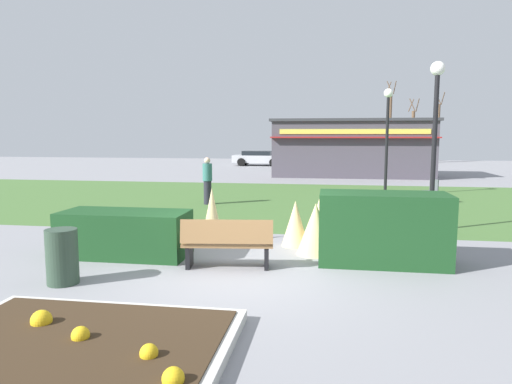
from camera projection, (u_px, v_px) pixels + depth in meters
name	position (u px, v px, depth m)	size (l,w,h in m)	color
ground_plane	(241.00, 273.00, 8.38)	(80.00, 80.00, 0.00)	gray
lawn_patch	(288.00, 201.00, 17.58)	(36.00, 12.00, 0.01)	#446B33
flower_bed	(77.00, 347.00, 5.26)	(3.50, 2.56, 0.32)	beige
park_bench	(227.00, 243.00, 8.61)	(1.75, 0.73, 0.95)	olive
hedge_left	(125.00, 234.00, 9.50)	(2.59, 1.10, 0.93)	#19421E
hedge_right	(383.00, 228.00, 8.92)	(2.43, 1.10, 1.38)	#19421E
ornamental_grass_behind_left	(212.00, 216.00, 10.56)	(0.53, 0.53, 1.29)	#D1BC7F
ornamental_grass_behind_right	(295.00, 223.00, 10.36)	(0.61, 0.61, 1.03)	#D1BC7F
ornamental_grass_behind_center	(316.00, 229.00, 9.64)	(0.80, 0.80, 1.08)	#D1BC7F
ornamental_grass_behind_far	(321.00, 220.00, 10.12)	(0.71, 0.71, 1.25)	#D1BC7F
lamppost_mid	(435.00, 126.00, 11.74)	(0.36, 0.36, 4.32)	black
lamppost_far	(387.00, 129.00, 18.54)	(0.36, 0.36, 4.32)	black
trash_bin	(62.00, 257.00, 7.72)	(0.52, 0.52, 0.93)	#2D4233
food_kiosk	(351.00, 148.00, 28.02)	(9.57, 4.49, 3.43)	#47424C
cafe_chair_west	(398.00, 204.00, 13.22)	(0.59, 0.59, 0.89)	#4C5156
cafe_chair_east	(431.00, 189.00, 16.77)	(0.59, 0.59, 0.89)	#4C5156
person_strolling	(207.00, 180.00, 16.58)	(0.34, 0.34, 1.69)	#23232D
parked_car_west_slot	(259.00, 158.00, 37.73)	(4.24, 2.14, 1.20)	#B7BABF
tree_left_bg	(438.00, 131.00, 42.41)	(0.91, 0.96, 6.35)	brown
tree_right_bg	(390.00, 126.00, 42.26)	(0.91, 0.96, 7.32)	brown
tree_center_bg	(413.00, 135.00, 40.61)	(0.91, 0.96, 5.64)	brown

